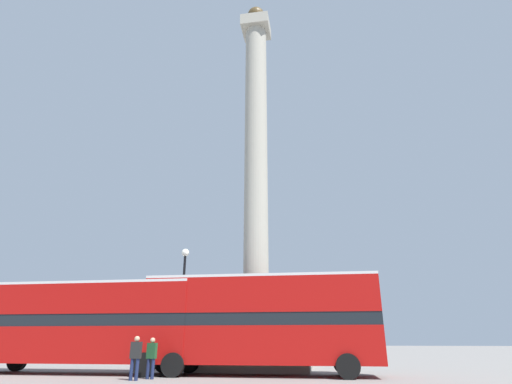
{
  "coord_description": "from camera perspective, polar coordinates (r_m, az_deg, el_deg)",
  "views": [
    {
      "loc": [
        3.9,
        -23.51,
        1.51
      ],
      "look_at": [
        0.0,
        0.0,
        10.36
      ],
      "focal_mm": 28.0,
      "sensor_mm": 36.0,
      "label": 1
    }
  ],
  "objects": [
    {
      "name": "monument_column",
      "position": [
        24.46,
        0.0,
        -7.33
      ],
      "size": [
        6.09,
        6.09,
        25.36
      ],
      "color": "#A39E8E",
      "rests_on": "ground_plane"
    },
    {
      "name": "equestrian_statue",
      "position": [
        30.94,
        -15.7,
        -19.44
      ],
      "size": [
        3.23,
        2.54,
        5.61
      ],
      "rotation": [
        0.0,
        0.0,
        -0.16
      ],
      "color": "#A39E8E",
      "rests_on": "ground_plane"
    },
    {
      "name": "pedestrian_by_plinth",
      "position": [
        18.05,
        -16.83,
        -21.45
      ],
      "size": [
        0.45,
        0.22,
        1.66
      ],
      "rotation": [
        0.0,
        0.0,
        6.22
      ],
      "color": "#192347",
      "rests_on": "ground_plane"
    },
    {
      "name": "street_lamp",
      "position": [
        23.08,
        -10.45,
        -14.74
      ],
      "size": [
        0.43,
        0.43,
        6.42
      ],
      "color": "black",
      "rests_on": "ground_plane"
    },
    {
      "name": "pedestrian_near_lamp",
      "position": [
        18.52,
        -14.72,
        -21.73
      ],
      "size": [
        0.45,
        0.25,
        1.61
      ],
      "rotation": [
        0.0,
        0.0,
        6.09
      ],
      "color": "#192347",
      "rests_on": "ground_plane"
    },
    {
      "name": "bus_a",
      "position": [
        19.53,
        0.77,
        -17.75
      ],
      "size": [
        10.69,
        3.04,
        4.36
      ],
      "rotation": [
        0.0,
        0.0,
        0.03
      ],
      "color": "#A80F0C",
      "rests_on": "ground_plane"
    },
    {
      "name": "bus_b",
      "position": [
        22.46,
        -23.71,
        -16.69
      ],
      "size": [
        11.43,
        2.96,
        4.19
      ],
      "rotation": [
        0.0,
        0.0,
        0.02
      ],
      "color": "#A80F0C",
      "rests_on": "ground_plane"
    },
    {
      "name": "ground_plane",
      "position": [
        23.88,
        0.0,
        -24.01
      ],
      "size": [
        200.0,
        200.0,
        0.0
      ],
      "primitive_type": "plane",
      "color": "gray"
    }
  ]
}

